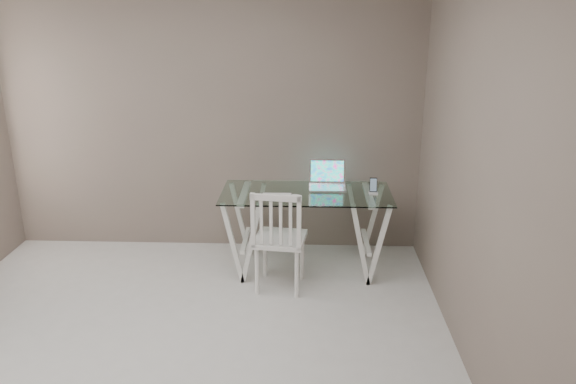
# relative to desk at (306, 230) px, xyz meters

# --- Properties ---
(room) EXTENTS (4.50, 4.52, 2.71)m
(room) POSITION_rel_desk_xyz_m (-0.97, -1.68, 1.33)
(room) COLOR beige
(room) RESTS_ON ground
(desk) EXTENTS (1.50, 0.70, 0.75)m
(desk) POSITION_rel_desk_xyz_m (0.00, 0.00, 0.00)
(desk) COLOR silver
(desk) RESTS_ON ground
(chair) EXTENTS (0.46, 0.46, 0.91)m
(chair) POSITION_rel_desk_xyz_m (-0.22, -0.42, 0.12)
(chair) COLOR white
(chair) RESTS_ON ground
(laptop) EXTENTS (0.33, 0.28, 0.23)m
(laptop) POSITION_rel_desk_xyz_m (0.19, 0.18, 0.42)
(laptop) COLOR silver
(laptop) RESTS_ON desk
(keyboard) EXTENTS (0.27, 0.12, 0.01)m
(keyboard) POSITION_rel_desk_xyz_m (-0.26, -0.09, 0.37)
(keyboard) COLOR silver
(keyboard) RESTS_ON desk
(mouse) EXTENTS (0.10, 0.06, 0.03)m
(mouse) POSITION_rel_desk_xyz_m (-0.09, -0.15, 0.38)
(mouse) COLOR white
(mouse) RESTS_ON desk
(phone_dock) EXTENTS (0.08, 0.08, 0.14)m
(phone_dock) POSITION_rel_desk_xyz_m (0.59, -0.01, 0.40)
(phone_dock) COLOR white
(phone_dock) RESTS_ON desk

